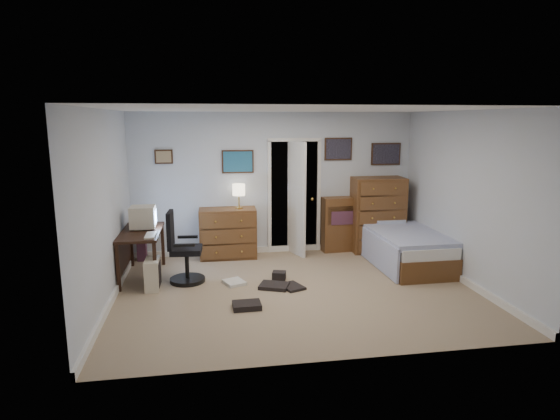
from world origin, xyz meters
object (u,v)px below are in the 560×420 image
(office_chair, at_px, (182,255))
(bed, at_px, (404,247))
(computer_desk, at_px, (136,242))
(low_dresser, at_px, (228,233))
(tall_dresser, at_px, (377,215))

(office_chair, distance_m, bed, 3.59)
(computer_desk, relative_size, office_chair, 1.18)
(computer_desk, height_order, low_dresser, low_dresser)
(office_chair, xyz_separation_m, bed, (3.57, 0.28, -0.12))
(office_chair, xyz_separation_m, tall_dresser, (3.43, 1.15, 0.26))
(computer_desk, height_order, bed, computer_desk)
(low_dresser, bearing_deg, tall_dresser, 0.85)
(office_chair, bearing_deg, bed, 8.61)
(bed, bearing_deg, tall_dresser, 98.85)
(tall_dresser, bearing_deg, bed, -77.81)
(tall_dresser, height_order, bed, tall_dresser)
(computer_desk, xyz_separation_m, low_dresser, (1.43, 0.84, -0.12))
(low_dresser, height_order, tall_dresser, tall_dresser)
(office_chair, bearing_deg, computer_desk, 158.98)
(office_chair, relative_size, tall_dresser, 0.79)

